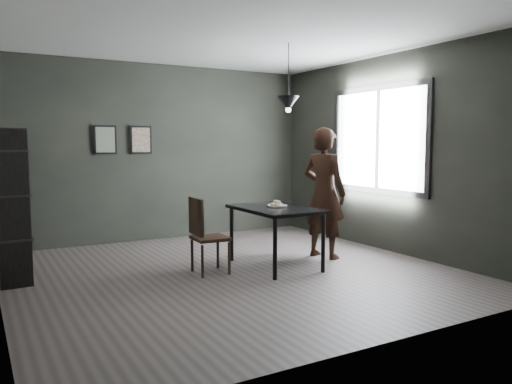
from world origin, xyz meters
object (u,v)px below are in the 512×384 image
cafe_table (275,214)px  pendant_lamp (288,103)px  wood_chair (204,231)px  shelf_unit (11,207)px  white_plate (277,206)px  woman (324,193)px

cafe_table → pendant_lamp: pendant_lamp is taller
wood_chair → shelf_unit: (-1.99, 0.71, 0.33)m
white_plate → pendant_lamp: pendant_lamp is taller
white_plate → woman: bearing=4.3°
white_plate → cafe_table: bearing=-141.6°
wood_chair → cafe_table: bearing=-4.5°
cafe_table → shelf_unit: 3.04m
cafe_table → woman: 0.87m
white_plate → woman: 0.79m
cafe_table → wood_chair: (-0.93, 0.11, -0.15)m
woman → pendant_lamp: (-0.58, 0.00, 1.17)m
woman → wood_chair: woman is taller
cafe_table → woman: (0.83, 0.10, 0.21)m
white_plate → wood_chair: 1.01m
wood_chair → shelf_unit: size_ratio=0.53×
woman → shelf_unit: (-3.75, 0.72, -0.03)m
woman → wood_chair: bearing=70.5°
pendant_lamp → shelf_unit: bearing=167.2°
shelf_unit → white_plate: bearing=-16.8°
wood_chair → pendant_lamp: 1.93m
cafe_table → wood_chair: wood_chair is taller
white_plate → pendant_lamp: size_ratio=0.27×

